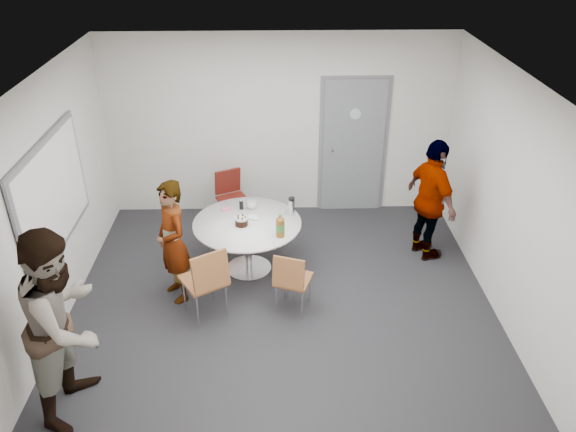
{
  "coord_description": "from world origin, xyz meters",
  "views": [
    {
      "loc": [
        -0.07,
        -5.23,
        4.24
      ],
      "look_at": [
        0.07,
        0.25,
        1.12
      ],
      "focal_mm": 35.0,
      "sensor_mm": 36.0,
      "label": 1
    }
  ],
  "objects_px": {
    "door": "(353,147)",
    "person_right": "(431,201)",
    "chair_far": "(231,193)",
    "table": "(250,229)",
    "person_left": "(65,323)",
    "chair_near_left": "(207,277)",
    "whiteboard": "(53,195)",
    "person_main": "(173,242)",
    "chair_near_right": "(291,278)"
  },
  "relations": [
    {
      "from": "door",
      "to": "person_right",
      "type": "distance_m",
      "value": 1.62
    },
    {
      "from": "chair_far",
      "to": "table",
      "type": "bearing_deg",
      "value": 79.32
    },
    {
      "from": "door",
      "to": "person_left",
      "type": "relative_size",
      "value": 1.11
    },
    {
      "from": "chair_far",
      "to": "chair_near_left",
      "type": "bearing_deg",
      "value": 61.16
    },
    {
      "from": "whiteboard",
      "to": "person_main",
      "type": "relative_size",
      "value": 1.24
    },
    {
      "from": "chair_far",
      "to": "person_main",
      "type": "relative_size",
      "value": 0.55
    },
    {
      "from": "person_main",
      "to": "person_right",
      "type": "xyz_separation_m",
      "value": [
        3.21,
        0.81,
        0.07
      ]
    },
    {
      "from": "chair_near_left",
      "to": "person_right",
      "type": "height_order",
      "value": "person_right"
    },
    {
      "from": "door",
      "to": "whiteboard",
      "type": "bearing_deg",
      "value": -147.34
    },
    {
      "from": "table",
      "to": "person_main",
      "type": "xyz_separation_m",
      "value": [
        -0.87,
        -0.53,
        0.15
      ]
    },
    {
      "from": "person_main",
      "to": "table",
      "type": "bearing_deg",
      "value": 90.13
    },
    {
      "from": "person_right",
      "to": "person_main",
      "type": "bearing_deg",
      "value": 84.37
    },
    {
      "from": "table",
      "to": "chair_far",
      "type": "distance_m",
      "value": 1.24
    },
    {
      "from": "chair_near_left",
      "to": "person_main",
      "type": "xyz_separation_m",
      "value": [
        -0.42,
        0.44,
        0.19
      ]
    },
    {
      "from": "chair_far",
      "to": "person_left",
      "type": "bearing_deg",
      "value": 44.26
    },
    {
      "from": "person_right",
      "to": "door",
      "type": "bearing_deg",
      "value": 12.01
    },
    {
      "from": "chair_near_left",
      "to": "table",
      "type": "bearing_deg",
      "value": 33.72
    },
    {
      "from": "door",
      "to": "chair_near_left",
      "type": "bearing_deg",
      "value": -126.47
    },
    {
      "from": "person_left",
      "to": "person_right",
      "type": "bearing_deg",
      "value": -49.52
    },
    {
      "from": "whiteboard",
      "to": "person_left",
      "type": "bearing_deg",
      "value": -71.47
    },
    {
      "from": "chair_near_right",
      "to": "person_main",
      "type": "height_order",
      "value": "person_main"
    },
    {
      "from": "chair_near_left",
      "to": "person_left",
      "type": "relative_size",
      "value": 0.49
    },
    {
      "from": "table",
      "to": "person_left",
      "type": "bearing_deg",
      "value": -125.84
    },
    {
      "from": "chair_near_left",
      "to": "chair_near_right",
      "type": "bearing_deg",
      "value": -26.27
    },
    {
      "from": "chair_near_right",
      "to": "chair_far",
      "type": "relative_size",
      "value": 0.95
    },
    {
      "from": "table",
      "to": "person_right",
      "type": "bearing_deg",
      "value": 6.88
    },
    {
      "from": "door",
      "to": "table",
      "type": "bearing_deg",
      "value": -132.14
    },
    {
      "from": "door",
      "to": "person_right",
      "type": "relative_size",
      "value": 1.27
    },
    {
      "from": "person_main",
      "to": "person_right",
      "type": "height_order",
      "value": "person_right"
    },
    {
      "from": "person_main",
      "to": "person_left",
      "type": "distance_m",
      "value": 1.77
    },
    {
      "from": "table",
      "to": "person_main",
      "type": "height_order",
      "value": "person_main"
    },
    {
      "from": "whiteboard",
      "to": "person_right",
      "type": "height_order",
      "value": "whiteboard"
    },
    {
      "from": "person_left",
      "to": "person_right",
      "type": "xyz_separation_m",
      "value": [
        3.9,
        2.44,
        -0.12
      ]
    },
    {
      "from": "chair_near_right",
      "to": "person_left",
      "type": "distance_m",
      "value": 2.46
    },
    {
      "from": "table",
      "to": "chair_far",
      "type": "bearing_deg",
      "value": 104.72
    },
    {
      "from": "door",
      "to": "chair_near_right",
      "type": "height_order",
      "value": "door"
    },
    {
      "from": "person_right",
      "to": "person_left",
      "type": "bearing_deg",
      "value": 102.15
    },
    {
      "from": "whiteboard",
      "to": "chair_far",
      "type": "xyz_separation_m",
      "value": [
        1.75,
        1.83,
        -0.93
      ]
    },
    {
      "from": "whiteboard",
      "to": "chair_far",
      "type": "distance_m",
      "value": 2.7
    },
    {
      "from": "chair_near_right",
      "to": "person_left",
      "type": "relative_size",
      "value": 0.42
    },
    {
      "from": "whiteboard",
      "to": "person_left",
      "type": "distance_m",
      "value": 1.68
    },
    {
      "from": "table",
      "to": "chair_far",
      "type": "height_order",
      "value": "table"
    },
    {
      "from": "whiteboard",
      "to": "chair_near_right",
      "type": "bearing_deg",
      "value": -5.59
    },
    {
      "from": "person_left",
      "to": "chair_near_left",
      "type": "bearing_deg",
      "value": -34.73
    },
    {
      "from": "whiteboard",
      "to": "person_left",
      "type": "xyz_separation_m",
      "value": [
        0.51,
        -1.52,
        -0.49
      ]
    },
    {
      "from": "chair_near_left",
      "to": "chair_far",
      "type": "relative_size",
      "value": 1.1
    },
    {
      "from": "door",
      "to": "chair_near_right",
      "type": "distance_m",
      "value": 2.77
    },
    {
      "from": "person_main",
      "to": "door",
      "type": "bearing_deg",
      "value": 101.4
    },
    {
      "from": "table",
      "to": "person_left",
      "type": "distance_m",
      "value": 2.68
    },
    {
      "from": "whiteboard",
      "to": "person_left",
      "type": "height_order",
      "value": "whiteboard"
    }
  ]
}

